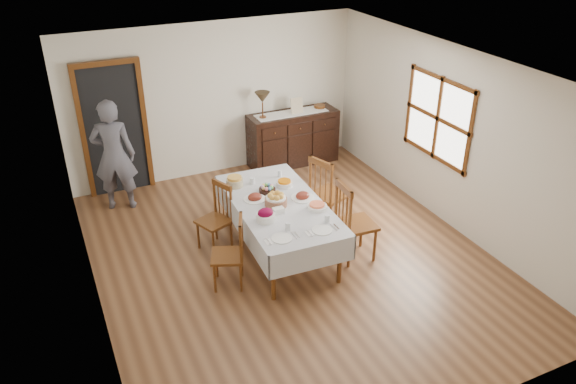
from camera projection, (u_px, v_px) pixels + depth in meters
name	position (u px, v px, depth m)	size (l,w,h in m)	color
ground	(291.00, 257.00, 7.62)	(6.00, 6.00, 0.00)	brown
room_shell	(267.00, 136.00, 7.13)	(5.02, 6.02, 2.65)	silver
dining_table	(279.00, 209.00, 7.43)	(1.22, 2.25, 0.76)	silver
chair_left_near	(231.00, 252.00, 6.87)	(0.51, 0.51, 0.95)	#5A2F11
chair_left_far	(216.00, 217.00, 7.62)	(0.52, 0.52, 0.95)	#5A2F11
chair_right_near	(353.00, 221.00, 7.35)	(0.50, 0.50, 1.13)	#5A2F11
chair_right_far	(327.00, 192.00, 8.08)	(0.60, 0.60, 1.12)	#5A2F11
sideboard	(293.00, 138.00, 10.06)	(1.60, 0.58, 0.96)	black
person	(113.00, 152.00, 8.41)	(0.59, 0.38, 1.88)	#53525D
bread_basket	(276.00, 200.00, 7.30)	(0.29, 0.29, 0.18)	brown
egg_basket	(267.00, 189.00, 7.65)	(0.23, 0.23, 0.11)	black
ham_platter_a	(255.00, 198.00, 7.46)	(0.30, 0.30, 0.11)	white
ham_platter_b	(303.00, 196.00, 7.50)	(0.31, 0.31, 0.11)	white
beet_bowl	(266.00, 215.00, 6.97)	(0.24, 0.24, 0.17)	white
carrot_bowl	(284.00, 184.00, 7.79)	(0.22, 0.22, 0.09)	white
pineapple_bowl	(235.00, 182.00, 7.79)	(0.24, 0.24, 0.15)	tan
casserole_dish	(317.00, 206.00, 7.25)	(0.26, 0.26, 0.07)	white
butter_dish	(278.00, 210.00, 7.15)	(0.14, 0.10, 0.07)	white
setting_left	(283.00, 234.00, 6.68)	(0.42, 0.31, 0.10)	white
setting_right	(323.00, 226.00, 6.84)	(0.42, 0.31, 0.10)	white
glass_far_a	(252.00, 181.00, 7.87)	(0.07, 0.07, 0.09)	silver
glass_far_b	(280.00, 174.00, 8.06)	(0.06, 0.06, 0.10)	silver
runner	(291.00, 113.00, 9.81)	(1.30, 0.35, 0.01)	white
table_lamp	(262.00, 98.00, 9.44)	(0.26, 0.26, 0.46)	brown
picture_frame	(297.00, 106.00, 9.74)	(0.22, 0.08, 0.28)	#C5B390
deco_bowl	(320.00, 106.00, 10.04)	(0.20, 0.20, 0.06)	#5A2F11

